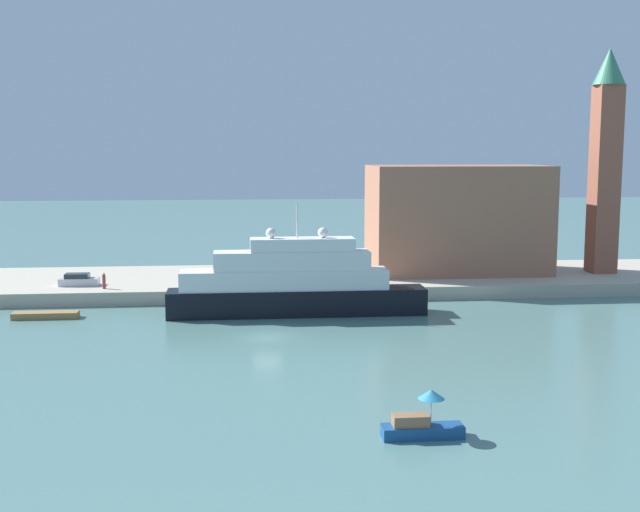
# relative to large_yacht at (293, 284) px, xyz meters

# --- Properties ---
(ground) EXTENTS (400.00, 400.00, 0.00)m
(ground) POSITION_rel_large_yacht_xyz_m (-3.00, -9.69, -3.16)
(ground) COLOR slate
(quay_dock) EXTENTS (110.00, 19.72, 1.51)m
(quay_dock) POSITION_rel_large_yacht_xyz_m (-3.00, 16.17, -2.40)
(quay_dock) COLOR #B7AD99
(quay_dock) RESTS_ON ground
(large_yacht) EXTENTS (26.24, 3.79, 11.38)m
(large_yacht) POSITION_rel_large_yacht_xyz_m (0.00, 0.00, 0.00)
(large_yacht) COLOR black
(large_yacht) RESTS_ON ground
(small_motorboat) EXTENTS (4.81, 1.57, 2.89)m
(small_motorboat) POSITION_rel_large_yacht_xyz_m (5.13, -35.86, -2.25)
(small_motorboat) COLOR navy
(small_motorboat) RESTS_ON ground
(work_barge) EXTENTS (6.42, 1.60, 0.65)m
(work_barge) POSITION_rel_large_yacht_xyz_m (-24.78, 0.69, -2.83)
(work_barge) COLOR olive
(work_barge) RESTS_ON ground
(harbor_building) EXTENTS (21.62, 11.00, 13.27)m
(harbor_building) POSITION_rel_large_yacht_xyz_m (21.61, 17.09, 4.99)
(harbor_building) COLOR #9E664C
(harbor_building) RESTS_ON quay_dock
(bell_tower) EXTENTS (3.91, 3.91, 27.44)m
(bell_tower) POSITION_rel_large_yacht_xyz_m (39.48, 14.98, 13.23)
(bell_tower) COLOR #93513D
(bell_tower) RESTS_ON quay_dock
(parked_car) EXTENTS (4.36, 1.76, 1.37)m
(parked_car) POSITION_rel_large_yacht_xyz_m (-23.53, 11.37, -1.05)
(parked_car) COLOR silver
(parked_car) RESTS_ON quay_dock
(person_figure) EXTENTS (0.36, 0.36, 1.78)m
(person_figure) POSITION_rel_large_yacht_xyz_m (-20.33, 8.89, -0.82)
(person_figure) COLOR maroon
(person_figure) RESTS_ON quay_dock
(mooring_bollard) EXTENTS (0.48, 0.48, 0.73)m
(mooring_bollard) POSITION_rel_large_yacht_xyz_m (3.77, 7.70, -1.28)
(mooring_bollard) COLOR black
(mooring_bollard) RESTS_ON quay_dock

